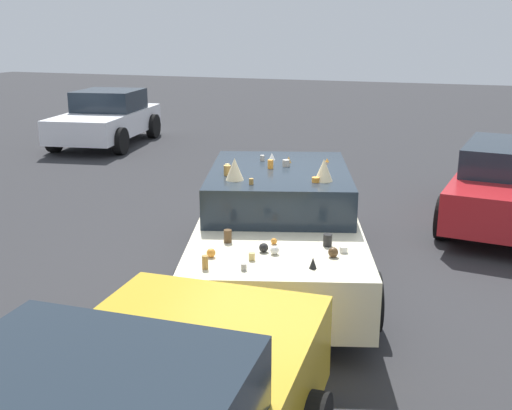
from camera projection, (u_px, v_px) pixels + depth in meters
name	position (u px, v px, depth m)	size (l,w,h in m)	color
ground_plane	(278.00, 275.00, 7.77)	(60.00, 60.00, 0.00)	#2D2D30
art_car_decorated	(279.00, 222.00, 7.62)	(4.88, 3.10, 1.60)	beige
parked_sedan_far_right	(107.00, 118.00, 16.43)	(4.19, 2.49, 1.43)	white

